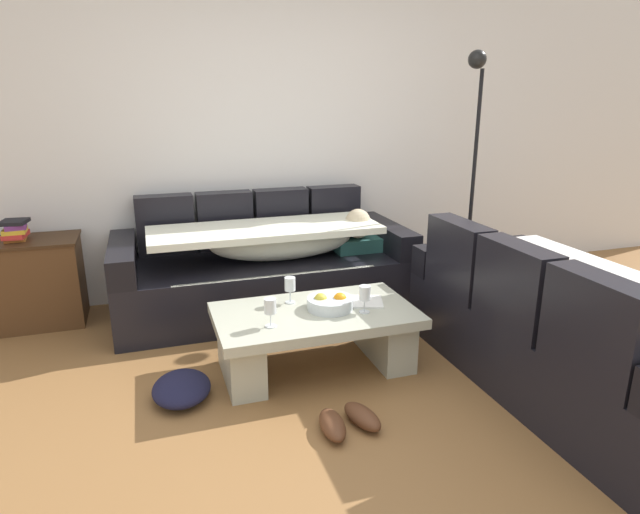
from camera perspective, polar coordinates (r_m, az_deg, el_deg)
ground_plane at (r=2.98m, az=5.08°, el=-16.21°), size 14.00×14.00×0.00m
back_wall at (r=4.56m, az=-5.40°, el=13.33°), size 9.00×0.10×2.70m
couch_along_wall at (r=4.20m, az=-5.56°, el=-1.12°), size 2.22×0.92×0.88m
couch_near_window at (r=3.35m, az=24.57°, el=-7.37°), size 0.92×2.02×0.88m
coffee_table at (r=3.30m, az=-0.50°, el=-7.99°), size 1.20×0.68×0.38m
fruit_bowl at (r=3.26m, az=1.07°, el=-4.86°), size 0.28×0.28×0.10m
wine_glass_near_left at (r=3.00m, az=-5.30°, el=-5.33°), size 0.07×0.07×0.17m
wine_glass_near_right at (r=3.19m, az=4.76°, el=-3.94°), size 0.07×0.07×0.17m
wine_glass_far_back at (r=3.33m, az=-3.20°, el=-3.00°), size 0.07×0.07×0.17m
open_magazine at (r=3.37m, az=4.25°, el=-4.73°), size 0.33×0.29×0.01m
side_cabinet at (r=4.42m, az=-28.39°, el=-2.41°), size 0.72×0.44×0.64m
book_stack_on_cabinet at (r=4.32m, az=-29.60°, el=2.48°), size 0.19×0.21×0.15m
floor_lamp at (r=4.60m, az=15.86°, el=9.88°), size 0.33×0.31×1.95m
pair_of_shoes at (r=2.84m, az=2.94°, el=-16.94°), size 0.33×0.31×0.09m
crumpled_garment at (r=3.17m, az=-14.47°, el=-13.33°), size 0.36×0.43×0.12m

